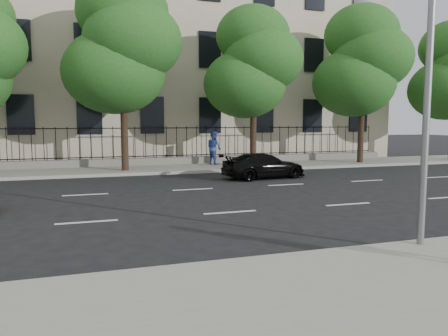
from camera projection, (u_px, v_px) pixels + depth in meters
name	position (u px, v px, depth m)	size (l,w,h in m)	color
ground	(264.00, 233.00, 10.39)	(120.00, 120.00, 0.00)	black
near_sidewalk	(368.00, 293.00, 6.60)	(60.00, 4.00, 0.15)	gray
far_sidewalk	(162.00, 169.00, 23.61)	(60.00, 4.00, 0.15)	gray
lane_markings	(209.00, 199.00, 14.88)	(49.60, 4.62, 0.01)	silver
masonry_building	(138.00, 31.00, 31.11)	(34.60, 12.11, 18.50)	beige
iron_fence	(156.00, 156.00, 25.16)	(30.00, 0.50, 2.20)	slate
tree_c	(123.00, 45.00, 21.72)	(5.89, 5.50, 9.80)	#382619
tree_d	(253.00, 63.00, 23.94)	(5.34, 4.94, 8.84)	#382619
tree_e	(362.00, 61.00, 26.05)	(5.71, 5.31, 9.46)	#382619
black_sedan	(264.00, 166.00, 20.26)	(1.64, 4.03, 1.17)	black
pedestrian_far	(214.00, 148.00, 25.11)	(0.94, 0.73, 1.93)	#31489B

